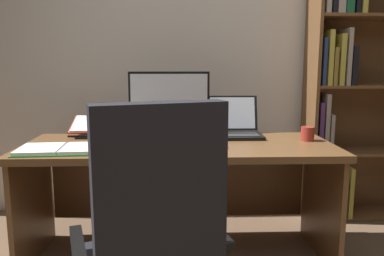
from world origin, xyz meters
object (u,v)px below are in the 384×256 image
Objects in this scene: keyboard at (168,146)px; coffee_mug at (307,134)px; reading_stand_with_book at (91,126)px; desk at (179,171)px; computer_mouse at (220,145)px; monitor at (169,103)px; bookshelf at (352,89)px; open_binder at (62,149)px; pen at (131,141)px; notepad at (127,142)px; laptop at (234,128)px.

keyboard is 4.70× the size of coffee_mug.
reading_stand_with_book is at bearing 141.24° from keyboard.
desk is 18.10× the size of computer_mouse.
monitor is 5.12× the size of computer_mouse.
keyboard is (-1.42, -0.79, -0.27)m from bookshelf.
computer_mouse is at bearing -0.32° from open_binder.
pen is at bearing 163.73° from computer_mouse.
desk is at bearing 9.82° from notepad.
open_binder is 0.39m from notepad.
open_binder is 2.38× the size of notepad.
notepad is (-0.25, -0.21, -0.22)m from monitor.
desk is 21.07× the size of coffee_mug.
bookshelf is 20.20× the size of computer_mouse.
coffee_mug is at bearing 12.23° from keyboard.
laptop reaches higher than open_binder.
keyboard is (-0.00, -0.37, -0.21)m from monitor.
bookshelf is at bearing 23.03° from desk.
reading_stand_with_book reaches higher than keyboard.
laptop is at bearing -3.27° from reading_stand_with_book.
coffee_mug is (1.46, 0.24, 0.03)m from open_binder.
open_binder is (-0.59, -0.05, -0.00)m from keyboard.
laptop is at bearing 156.96° from coffee_mug.
pen is 1.57× the size of coffee_mug.
reading_stand_with_book is 0.57× the size of open_binder.
keyboard is (-0.06, -0.21, 0.21)m from desk.
computer_mouse is 0.58m from notepad.
monitor is at bearing -178.62° from laptop.
notepad is at bearing -178.29° from coffee_mug.
keyboard reaches higher than notepad.
notepad is at bearing -170.18° from desk.
computer_mouse is 0.61m from coffee_mug.
open_binder is 5.60× the size of coffee_mug.
bookshelf is 6.04× the size of laptop.
coffee_mug reaches higher than open_binder.
pen is (-0.53, 0.16, -0.01)m from computer_mouse.
open_binder is at bearing -96.04° from reading_stand_with_book.
bookshelf reaches higher than laptop.
pen is at bearing -178.26° from coffee_mug.
notepad is at bearing -44.22° from reading_stand_with_book.
notepad is at bearing 164.29° from computer_mouse.
open_binder is (-0.65, -0.26, 0.21)m from desk.
monitor reaches higher than keyboard.
keyboard is at bearing -167.77° from coffee_mug.
keyboard is at bearing -90.00° from monitor.
computer_mouse reaches higher than pen.
bookshelf is 4.20× the size of open_binder.
keyboard is 0.90m from coffee_mug.
laptop reaches higher than computer_mouse.
open_binder reaches higher than desk.
pen is (-0.23, 0.16, 0.00)m from keyboard.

